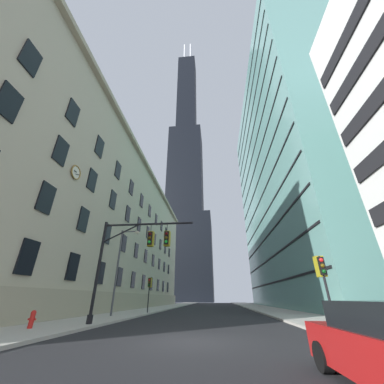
{
  "coord_description": "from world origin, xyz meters",
  "views": [
    {
      "loc": [
        1.23,
        -10.59,
        1.59
      ],
      "look_at": [
        -3.01,
        29.96,
        21.17
      ],
      "focal_mm": 20.69,
      "sensor_mm": 36.0,
      "label": 1
    }
  ],
  "objects_px": {
    "traffic_signal_mast": "(138,248)",
    "traffic_light_near_right": "(322,270)",
    "traffic_light_far_left": "(150,284)",
    "street_lamppost": "(121,262)",
    "fire_hydrant": "(32,318)"
  },
  "relations": [
    {
      "from": "traffic_signal_mast",
      "to": "street_lamppost",
      "type": "xyz_separation_m",
      "value": [
        -3.94,
        6.66,
        0.06
      ]
    },
    {
      "from": "traffic_signal_mast",
      "to": "fire_hydrant",
      "type": "bearing_deg",
      "value": -151.29
    },
    {
      "from": "traffic_signal_mast",
      "to": "street_lamppost",
      "type": "relative_size",
      "value": 0.85
    },
    {
      "from": "traffic_light_far_left",
      "to": "street_lamppost",
      "type": "xyz_separation_m",
      "value": [
        -1.53,
        -5.41,
        1.73
      ]
    },
    {
      "from": "traffic_signal_mast",
      "to": "traffic_light_near_right",
      "type": "relative_size",
      "value": 1.9
    },
    {
      "from": "traffic_signal_mast",
      "to": "traffic_light_near_right",
      "type": "bearing_deg",
      "value": -11.62
    },
    {
      "from": "traffic_light_near_right",
      "to": "traffic_light_far_left",
      "type": "bearing_deg",
      "value": 132.82
    },
    {
      "from": "traffic_light_near_right",
      "to": "street_lamppost",
      "type": "relative_size",
      "value": 0.44
    },
    {
      "from": "traffic_signal_mast",
      "to": "traffic_light_near_right",
      "type": "distance_m",
      "value": 11.21
    },
    {
      "from": "traffic_light_far_left",
      "to": "street_lamppost",
      "type": "height_order",
      "value": "street_lamppost"
    },
    {
      "from": "traffic_light_near_right",
      "to": "street_lamppost",
      "type": "distance_m",
      "value": 17.35
    },
    {
      "from": "traffic_signal_mast",
      "to": "fire_hydrant",
      "type": "height_order",
      "value": "traffic_signal_mast"
    },
    {
      "from": "traffic_signal_mast",
      "to": "fire_hydrant",
      "type": "xyz_separation_m",
      "value": [
        -4.51,
        -2.47,
        -4.08
      ]
    },
    {
      "from": "traffic_signal_mast",
      "to": "fire_hydrant",
      "type": "distance_m",
      "value": 6.56
    },
    {
      "from": "traffic_signal_mast",
      "to": "street_lamppost",
      "type": "height_order",
      "value": "street_lamppost"
    }
  ]
}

